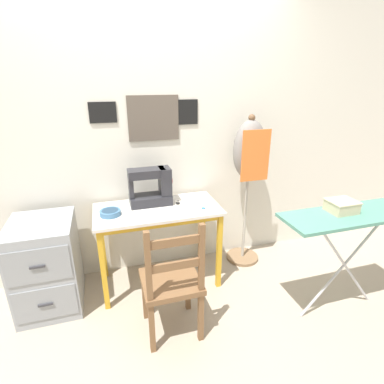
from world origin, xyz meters
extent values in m
plane|color=tan|center=(0.00, 0.00, 0.00)|extent=(14.00, 14.00, 0.00)
cube|color=silver|center=(0.00, 0.59, 1.27)|extent=(10.00, 0.05, 2.55)
cube|color=brown|center=(0.05, 0.55, 1.43)|extent=(0.43, 0.02, 0.37)
cube|color=black|center=(-0.36, 0.56, 1.49)|extent=(0.22, 0.01, 0.16)
cube|color=black|center=(0.35, 0.56, 1.47)|extent=(0.17, 0.01, 0.21)
cube|color=silver|center=(0.00, 0.26, 0.72)|extent=(1.04, 0.52, 0.02)
cube|color=gold|center=(0.00, 0.04, 0.68)|extent=(0.96, 0.03, 0.04)
cube|color=gold|center=(-0.48, 0.04, 0.35)|extent=(0.04, 0.04, 0.70)
cube|color=gold|center=(0.48, 0.04, 0.35)|extent=(0.04, 0.04, 0.70)
cube|color=gold|center=(-0.48, 0.48, 0.35)|extent=(0.04, 0.04, 0.70)
cube|color=gold|center=(0.48, 0.48, 0.35)|extent=(0.04, 0.04, 0.70)
cube|color=#28282D|center=(-0.04, 0.36, 0.77)|extent=(0.35, 0.19, 0.08)
cube|color=#28282D|center=(0.09, 0.36, 0.93)|extent=(0.09, 0.16, 0.23)
cube|color=#28282D|center=(-0.06, 0.36, 1.01)|extent=(0.31, 0.14, 0.07)
cube|color=#28282D|center=(-0.20, 0.36, 0.89)|extent=(0.04, 0.10, 0.16)
cylinder|color=#B22D2D|center=(0.15, 0.36, 0.93)|extent=(0.02, 0.06, 0.06)
cylinder|color=#99999E|center=(0.09, 0.36, 1.05)|extent=(0.01, 0.01, 0.02)
cylinder|color=teal|center=(-0.38, 0.23, 0.75)|extent=(0.16, 0.16, 0.04)
cylinder|color=#243D54|center=(-0.38, 0.23, 0.77)|extent=(0.13, 0.13, 0.01)
cube|color=silver|center=(0.42, 0.12, 0.73)|extent=(0.09, 0.04, 0.00)
cube|color=silver|center=(0.41, 0.11, 0.73)|extent=(0.08, 0.06, 0.00)
torus|color=#2870B7|center=(0.36, 0.14, 0.73)|extent=(0.03, 0.03, 0.01)
torus|color=#2870B7|center=(0.36, 0.14, 0.73)|extent=(0.03, 0.03, 0.01)
cylinder|color=black|center=(0.18, 0.29, 0.74)|extent=(0.03, 0.03, 0.03)
cylinder|color=beige|center=(0.18, 0.29, 0.76)|extent=(0.04, 0.04, 0.00)
cylinder|color=beige|center=(0.18, 0.29, 0.73)|extent=(0.04, 0.04, 0.00)
cube|color=brown|center=(-0.03, -0.31, 0.42)|extent=(0.40, 0.38, 0.04)
cube|color=brown|center=(-0.20, -0.15, 0.20)|extent=(0.04, 0.04, 0.40)
cube|color=brown|center=(0.14, -0.15, 0.20)|extent=(0.04, 0.04, 0.40)
cube|color=brown|center=(-0.20, -0.47, 0.20)|extent=(0.04, 0.04, 0.40)
cube|color=brown|center=(0.14, -0.47, 0.20)|extent=(0.04, 0.04, 0.40)
cube|color=brown|center=(-0.20, -0.47, 0.68)|extent=(0.04, 0.04, 0.48)
cube|color=brown|center=(0.14, -0.47, 0.68)|extent=(0.04, 0.04, 0.48)
cube|color=brown|center=(-0.03, -0.47, 0.82)|extent=(0.34, 0.02, 0.06)
cube|color=brown|center=(-0.03, -0.47, 0.65)|extent=(0.34, 0.02, 0.06)
cube|color=#93999E|center=(-0.90, 0.23, 0.37)|extent=(0.46, 0.52, 0.74)
cube|color=gray|center=(-0.90, -0.04, 0.53)|extent=(0.43, 0.01, 0.27)
cube|color=#333338|center=(-0.90, -0.05, 0.53)|extent=(0.10, 0.01, 0.02)
cube|color=gray|center=(-0.90, -0.04, 0.21)|extent=(0.43, 0.01, 0.27)
cube|color=#333338|center=(-0.90, -0.05, 0.21)|extent=(0.10, 0.01, 0.02)
cylinder|color=#846647|center=(0.88, 0.38, 0.01)|extent=(0.32, 0.32, 0.03)
cylinder|color=#ADA89E|center=(0.88, 0.38, 0.49)|extent=(0.03, 0.03, 0.92)
ellipsoid|color=gray|center=(0.88, 0.38, 1.14)|extent=(0.31, 0.22, 0.54)
sphere|color=brown|center=(0.88, 0.38, 1.42)|extent=(0.06, 0.06, 0.06)
cube|color=orange|center=(0.88, 0.26, 1.11)|extent=(0.27, 0.01, 0.45)
cube|color=#518E7A|center=(1.29, -0.49, 0.83)|extent=(1.09, 0.34, 0.02)
cylinder|color=#B7B7BC|center=(1.29, -0.49, 0.41)|extent=(0.67, 0.02, 0.83)
cylinder|color=#B7B7BC|center=(1.29, -0.49, 0.41)|extent=(0.67, 0.02, 0.83)
cube|color=beige|center=(1.21, -0.44, 0.88)|extent=(0.19, 0.16, 0.08)
cube|color=beige|center=(1.21, -0.44, 0.93)|extent=(0.20, 0.17, 0.01)
camera|label=1|loc=(-0.38, -2.01, 1.74)|focal=28.00mm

